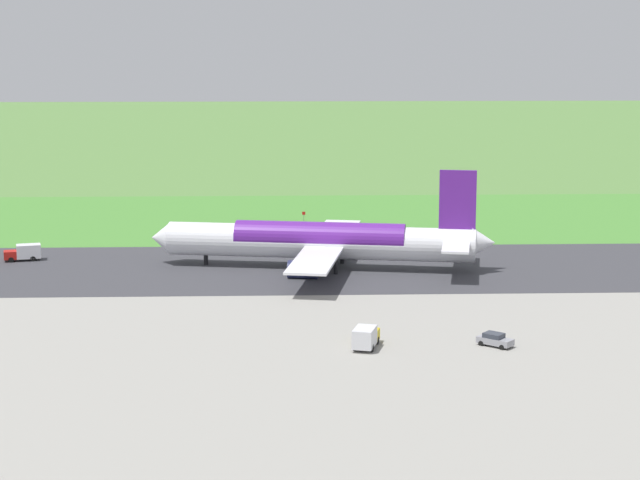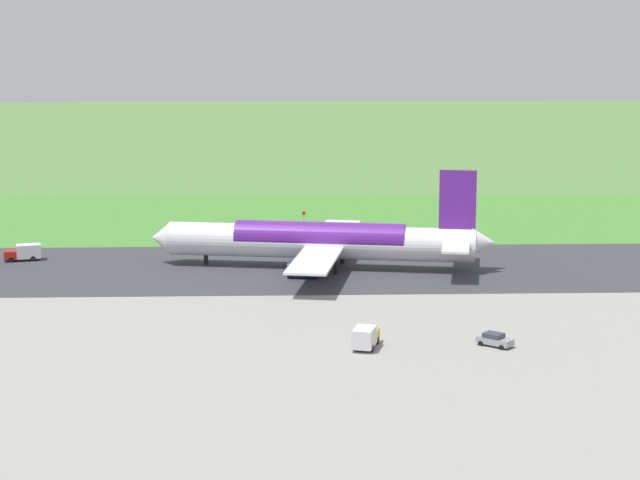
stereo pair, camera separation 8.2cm
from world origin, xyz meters
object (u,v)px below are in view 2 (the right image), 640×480
Objects in this scene: no_stopping_sign at (304,217)px; traffic_cone_orange at (266,229)px; service_truck_baggage at (366,337)px; airliner_main at (322,241)px; service_car_followme at (495,340)px; service_truck_fuel at (24,252)px.

no_stopping_sign reaches higher than traffic_cone_orange.
no_stopping_sign is at bearing -141.16° from traffic_cone_orange.
service_truck_baggage is at bearing 93.58° from no_stopping_sign.
service_car_followme is at bearing 112.51° from airliner_main.
service_car_followme is 87.45m from no_stopping_sign.
service_truck_fuel is at bearing -9.01° from airliner_main.
traffic_cone_orange is at bearing -75.22° from airliner_main.
service_truck_baggage is (-3.34, 45.16, -2.95)m from airliner_main.
service_truck_fuel is (66.36, -52.51, 0.56)m from service_car_followme.
service_truck_fuel is at bearing -45.91° from service_truck_baggage.
service_car_followme is at bearing 141.65° from service_truck_fuel.
service_truck_fuel is 11.20× the size of traffic_cone_orange.
service_truck_fuel is at bearing 35.37° from no_stopping_sign.
airliner_main is 8.75× the size of service_truck_fuel.
service_truck_baggage and service_truck_fuel have the same top height.
service_car_followme is 7.93× the size of traffic_cone_orange.
service_truck_baggage is at bearing 98.86° from traffic_cone_orange.
service_truck_fuel is 56.10m from no_stopping_sign.
service_car_followme reaches higher than traffic_cone_orange.
service_truck_baggage reaches higher than service_car_followme.
service_car_followme is (-15.29, -0.22, -0.56)m from service_truck_baggage.
airliner_main is 35.77m from traffic_cone_orange.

